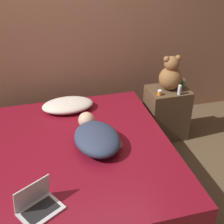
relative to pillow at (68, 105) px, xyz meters
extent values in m
plane|color=brown|center=(-0.04, -0.70, -0.54)|extent=(12.00, 12.00, 0.00)
cube|color=#996B51|center=(-0.04, 0.53, 0.76)|extent=(8.00, 0.06, 2.60)
cube|color=#4C331E|center=(-0.04, -0.70, -0.38)|extent=(1.77, 1.92, 0.30)
cube|color=maroon|center=(-0.04, -0.70, -0.14)|extent=(1.74, 1.88, 0.18)
cube|color=brown|center=(1.13, -0.07, -0.23)|extent=(0.45, 0.37, 0.61)
ellipsoid|color=beige|center=(0.00, 0.00, 0.00)|extent=(0.54, 0.34, 0.11)
ellipsoid|color=#2D3851|center=(0.16, -0.73, 0.03)|extent=(0.44, 0.57, 0.18)
sphere|color=#DBAD8E|center=(0.13, -0.39, 0.02)|extent=(0.16, 0.16, 0.16)
cylinder|color=#DBAD8E|center=(0.34, -0.68, -0.03)|extent=(0.08, 0.25, 0.06)
cube|color=silver|center=(-0.38, -1.35, -0.05)|extent=(0.35, 0.32, 0.02)
cube|color=black|center=(-0.38, -1.35, -0.04)|extent=(0.27, 0.24, 0.00)
cube|color=silver|center=(-0.42, -1.28, 0.06)|extent=(0.26, 0.18, 0.20)
cube|color=black|center=(-0.42, -1.28, 0.06)|extent=(0.23, 0.16, 0.17)
sphere|color=brown|center=(1.14, -0.05, 0.20)|extent=(0.25, 0.25, 0.25)
sphere|color=brown|center=(1.14, -0.05, 0.37)|extent=(0.17, 0.17, 0.17)
sphere|color=brown|center=(1.08, -0.05, 0.43)|extent=(0.07, 0.07, 0.07)
sphere|color=brown|center=(1.21, -0.05, 0.43)|extent=(0.07, 0.07, 0.07)
cylinder|color=orange|center=(0.98, -0.17, 0.10)|extent=(0.05, 0.05, 0.04)
cylinder|color=white|center=(0.98, -0.17, 0.13)|extent=(0.04, 0.04, 0.01)
cylinder|color=#3D8E4C|center=(1.31, -0.04, 0.11)|extent=(0.04, 0.04, 0.08)
cylinder|color=white|center=(1.31, -0.04, 0.16)|extent=(0.04, 0.04, 0.02)
cylinder|color=silver|center=(1.19, -0.21, 0.12)|extent=(0.04, 0.04, 0.09)
cylinder|color=white|center=(1.19, -0.21, 0.17)|extent=(0.04, 0.04, 0.02)
camera|label=1|loc=(-0.29, -2.93, 1.63)|focal=50.00mm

